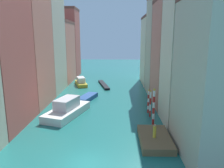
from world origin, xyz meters
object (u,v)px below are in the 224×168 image
vaporetto_white (67,109)px  gondola_black (104,85)px  waterfront_dock (155,139)px  mooring_pole_2 (148,101)px  motorboat_0 (81,82)px  person_on_dock (155,131)px  motorboat_1 (87,98)px  mooring_pole_1 (150,103)px  mooring_pole_0 (154,106)px

vaporetto_white → gondola_black: vaporetto_white is taller
waterfront_dock → mooring_pole_2: size_ratio=1.66×
vaporetto_white → motorboat_0: 21.81m
person_on_dock → gondola_black: 31.35m
mooring_pole_2 → vaporetto_white: size_ratio=0.40×
motorboat_0 → motorboat_1: size_ratio=1.16×
gondola_black → motorboat_0: bearing=176.5°
gondola_black → motorboat_1: motorboat_1 is taller
person_on_dock → gondola_black: bearing=104.3°
mooring_pole_1 → motorboat_1: 14.18m
vaporetto_white → motorboat_0: vaporetto_white is taller
mooring_pole_2 → motorboat_1: bearing=146.1°
waterfront_dock → gondola_black: (-7.86, 29.94, -0.15)m
person_on_dock → mooring_pole_1: bearing=85.0°
mooring_pole_2 → motorboat_0: (-14.21, 20.30, -1.16)m
mooring_pole_1 → motorboat_0: (-14.26, 22.06, -1.30)m
person_on_dock → gondola_black: size_ratio=0.16×
waterfront_dock → motorboat_1: size_ratio=1.04×
motorboat_0 → mooring_pole_2: bearing=-55.0°
mooring_pole_1 → mooring_pole_2: (-0.04, 1.76, -0.15)m
gondola_black → person_on_dock: bearing=-75.7°
motorboat_0 → mooring_pole_0: bearing=-60.4°
waterfront_dock → mooring_pole_0: size_ratio=1.25×
motorboat_1 → gondola_black: bearing=79.5°
waterfront_dock → vaporetto_white: (-12.14, 8.54, 0.60)m
mooring_pole_1 → motorboat_1: mooring_pole_1 is taller
mooring_pole_0 → waterfront_dock: bearing=-96.8°
mooring_pole_0 → vaporetto_white: size_ratio=0.53×
person_on_dock → motorboat_0: person_on_dock is taller
gondola_black → motorboat_1: bearing=-100.5°
motorboat_0 → waterfront_dock: bearing=-65.8°
waterfront_dock → person_on_dock: bearing=-108.2°
mooring_pole_1 → gondola_black: mooring_pole_1 is taller
person_on_dock → mooring_pole_1: (0.75, 8.66, 0.61)m
waterfront_dock → mooring_pole_0: bearing=83.2°
mooring_pole_2 → vaporetto_white: mooring_pole_2 is taller
motorboat_1 → mooring_pole_1: bearing=-39.7°
mooring_pole_0 → gondola_black: bearing=108.9°
mooring_pole_0 → motorboat_0: (-14.26, 25.10, -1.81)m
mooring_pole_2 → motorboat_1: mooring_pole_2 is taller
mooring_pole_0 → mooring_pole_1: 3.08m
person_on_dock → gondola_black: person_on_dock is taller
waterfront_dock → motorboat_0: bearing=114.2°
mooring_pole_1 → waterfront_dock: bearing=-94.3°
mooring_pole_1 → person_on_dock: bearing=-95.0°
person_on_dock → motorboat_0: (-13.50, 30.72, -0.69)m
waterfront_dock → gondola_black: bearing=104.7°
waterfront_dock → vaporetto_white: vaporetto_white is taller
mooring_pole_0 → vaporetto_white: (-12.76, 3.34, -1.63)m
mooring_pole_0 → person_on_dock: bearing=-97.7°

